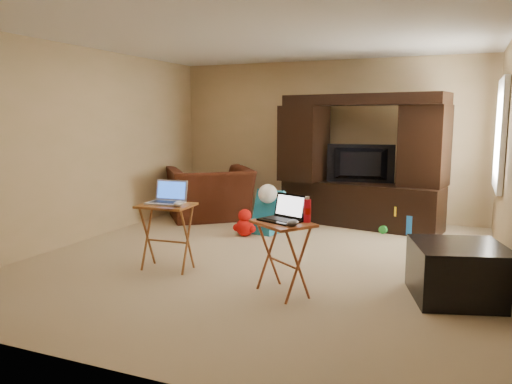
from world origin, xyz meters
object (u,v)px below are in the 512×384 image
at_px(child_rocker, 264,211).
at_px(tray_table_right, 283,258).
at_px(mouse_right, 293,223).
at_px(push_toy, 398,219).
at_px(plush_toy, 245,222).
at_px(tray_table_left, 167,237).
at_px(laptop_left, 165,192).
at_px(water_bottle, 307,211).
at_px(ottoman, 458,272).
at_px(recliner, 210,194).
at_px(mouse_left, 178,204).
at_px(television, 360,164).
at_px(laptop_right, 280,208).
at_px(entertainment_center, 361,161).

distance_m(child_rocker, tray_table_right, 2.49).
bearing_deg(mouse_right, push_toy, 80.16).
xyz_separation_m(plush_toy, tray_table_left, (-0.15, -1.68, 0.16)).
bearing_deg(tray_table_left, laptop_left, 131.44).
bearing_deg(water_bottle, plush_toy, 127.97).
distance_m(push_toy, ottoman, 2.59).
relative_size(recliner, push_toy, 2.34).
xyz_separation_m(tray_table_left, mouse_left, (0.19, -0.07, 0.38)).
relative_size(child_rocker, ottoman, 0.77).
distance_m(recliner, plush_toy, 1.33).
bearing_deg(tray_table_right, water_bottle, 56.74).
relative_size(laptop_left, water_bottle, 1.78).
bearing_deg(television, mouse_right, 81.98).
relative_size(television, recliner, 0.79).
relative_size(laptop_left, laptop_right, 1.05).
xyz_separation_m(ottoman, laptop_left, (-2.90, -0.22, 0.57)).
bearing_deg(recliner, entertainment_center, 150.91).
bearing_deg(laptop_left, tray_table_left, -49.81).
distance_m(child_rocker, ottoman, 3.12).
relative_size(push_toy, mouse_right, 3.92).
bearing_deg(mouse_right, water_bottle, 70.71).
height_order(ottoman, laptop_left, laptop_left).
xyz_separation_m(recliner, mouse_left, (1.03, -2.62, 0.33)).
relative_size(recliner, mouse_left, 8.76).
bearing_deg(ottoman, laptop_left, -175.72).
bearing_deg(recliner, water_bottle, 92.49).
relative_size(tray_table_left, laptop_left, 1.91).
bearing_deg(entertainment_center, ottoman, -51.56).
bearing_deg(ottoman, television, 117.82).
distance_m(recliner, ottoman, 4.36).
xyz_separation_m(plush_toy, ottoman, (2.71, -1.43, 0.06)).
bearing_deg(laptop_left, push_toy, 47.42).
bearing_deg(tray_table_right, tray_table_left, -154.55).
bearing_deg(water_bottle, recliner, 131.88).
height_order(laptop_left, mouse_right, laptop_left).
bearing_deg(tray_table_left, ottoman, 1.36).
relative_size(tray_table_left, water_bottle, 3.40).
relative_size(ottoman, water_bottle, 3.73).
height_order(push_toy, laptop_left, laptop_left).
relative_size(child_rocker, laptop_left, 1.61).
bearing_deg(ottoman, push_toy, 108.52).
height_order(tray_table_left, tray_table_right, tray_table_left).
xyz_separation_m(television, child_rocker, (-1.15, -0.90, -0.63)).
xyz_separation_m(plush_toy, mouse_right, (1.36, -2.03, 0.51)).
height_order(child_rocker, laptop_right, laptop_right).
distance_m(child_rocker, tray_table_left, 2.04).
bearing_deg(water_bottle, laptop_right, -165.96).
bearing_deg(tray_table_left, mouse_left, -23.78).
bearing_deg(tray_table_left, recliner, 104.63).
distance_m(plush_toy, ottoman, 3.07).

